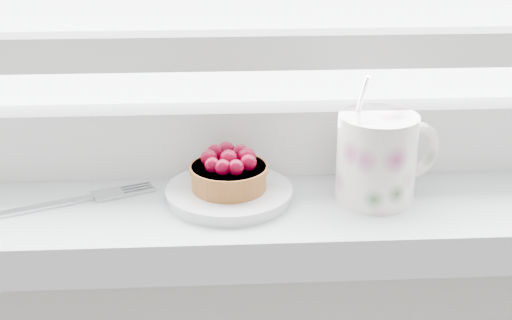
{
  "coord_description": "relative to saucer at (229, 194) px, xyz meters",
  "views": [
    {
      "loc": [
        -0.05,
        1.26,
        1.24
      ],
      "look_at": [
        -0.02,
        1.88,
        0.99
      ],
      "focal_mm": 50.0,
      "sensor_mm": 36.0,
      "label": 1
    }
  ],
  "objects": [
    {
      "name": "floral_mug",
      "position": [
        0.14,
        -0.01,
        0.04
      ],
      "size": [
        0.12,
        0.1,
        0.12
      ],
      "color": "white",
      "rests_on": "windowsill"
    },
    {
      "name": "saucer",
      "position": [
        0.0,
        0.0,
        0.0
      ],
      "size": [
        0.12,
        0.12,
        0.01
      ],
      "primitive_type": "cylinder",
      "color": "silver",
      "rests_on": "windowsill"
    },
    {
      "name": "raspberry_tart",
      "position": [
        0.0,
        0.0,
        0.02
      ],
      "size": [
        0.08,
        0.08,
        0.04
      ],
      "color": "brown",
      "rests_on": "saucer"
    },
    {
      "name": "fork",
      "position": [
        -0.17,
        -0.0,
        -0.0
      ],
      "size": [
        0.18,
        0.09,
        0.0
      ],
      "color": "silver",
      "rests_on": "windowsill"
    }
  ]
}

